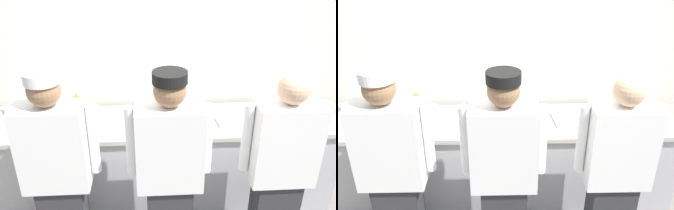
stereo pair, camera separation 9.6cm
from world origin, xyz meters
TOP-DOWN VIEW (x-y plane):
  - wall_back at (0.00, 0.80)m, footprint 4.84×0.10m
  - prep_counter at (0.00, 0.34)m, footprint 3.08×0.65m
  - chef_near_left at (-0.80, -0.35)m, footprint 0.59×0.24m
  - chef_center at (-0.03, -0.39)m, footprint 0.59×0.24m
  - chef_far_right at (0.77, -0.37)m, footprint 0.59×0.24m
  - plate_stack_front at (-1.08, 0.24)m, footprint 0.21×0.21m
  - mixing_bowl_steel at (-0.71, 0.31)m, footprint 0.30×0.30m
  - sheet_tray at (0.66, 0.34)m, footprint 0.48×0.32m
  - squeeze_bottle_primary at (-0.81, 0.53)m, footprint 0.05×0.05m
  - ramekin_green_sauce at (-0.58, 0.52)m, footprint 0.08×0.08m
  - ramekin_red_sauce at (-1.01, 0.51)m, footprint 0.11×0.11m
  - ramekin_yellow_sauce at (0.29, 0.39)m, footprint 0.08×0.08m
  - ramekin_orange_sauce at (-0.02, 0.42)m, footprint 0.11×0.11m
  - deli_cup at (0.05, 0.18)m, footprint 0.09×0.09m

SIDE VIEW (x-z plane):
  - prep_counter at x=0.00m, z-range 0.00..0.88m
  - chef_far_right at x=0.77m, z-range 0.04..1.63m
  - chef_center at x=-0.03m, z-range 0.05..1.68m
  - chef_near_left at x=-0.80m, z-range 0.05..1.68m
  - sheet_tray at x=0.66m, z-range 0.88..0.91m
  - ramekin_orange_sauce at x=-0.02m, z-range 0.88..0.93m
  - ramekin_yellow_sauce at x=0.29m, z-range 0.88..0.93m
  - ramekin_red_sauce at x=-1.01m, z-range 0.88..0.93m
  - ramekin_green_sauce at x=-0.58m, z-range 0.88..0.93m
  - deli_cup at x=0.05m, z-range 0.88..0.98m
  - plate_stack_front at x=-1.08m, z-range 0.88..0.98m
  - mixing_bowl_steel at x=-0.71m, z-range 0.88..1.02m
  - squeeze_bottle_primary at x=-0.81m, z-range 0.88..1.08m
  - wall_back at x=0.00m, z-range 0.00..2.95m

